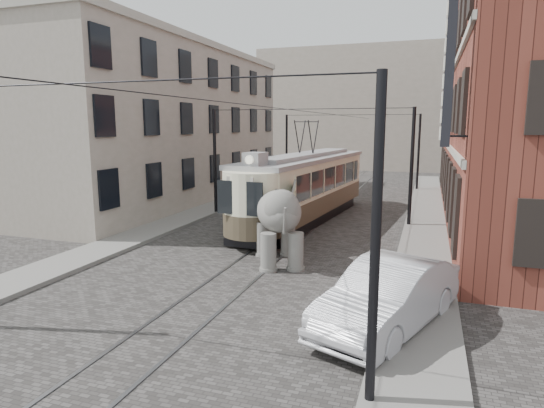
% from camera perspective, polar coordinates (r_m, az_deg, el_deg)
% --- Properties ---
extents(ground, '(120.00, 120.00, 0.00)m').
position_cam_1_polar(ground, '(19.55, 0.28, -5.42)').
color(ground, '#494543').
extents(tram_rails, '(1.54, 80.00, 0.02)m').
position_cam_1_polar(tram_rails, '(19.54, 0.28, -5.39)').
color(tram_rails, slate).
rests_on(tram_rails, ground).
extents(sidewalk_right, '(2.00, 60.00, 0.15)m').
position_cam_1_polar(sidewalk_right, '(18.58, 18.22, -6.48)').
color(sidewalk_right, slate).
rests_on(sidewalk_right, ground).
extents(sidewalk_left, '(2.00, 60.00, 0.15)m').
position_cam_1_polar(sidewalk_left, '(22.40, -15.72, -3.63)').
color(sidewalk_left, slate).
rests_on(sidewalk_left, ground).
extents(brick_building, '(8.00, 26.00, 12.00)m').
position_cam_1_polar(brick_building, '(27.37, 29.87, 10.32)').
color(brick_building, maroon).
rests_on(brick_building, ground).
extents(stucco_building, '(7.00, 24.00, 10.00)m').
position_cam_1_polar(stucco_building, '(32.66, -12.71, 9.29)').
color(stucco_building, gray).
rests_on(stucco_building, ground).
extents(distant_block, '(28.00, 10.00, 14.00)m').
position_cam_1_polar(distant_block, '(58.23, 13.16, 11.32)').
color(distant_block, gray).
rests_on(distant_block, ground).
extents(catenary, '(11.00, 30.20, 6.00)m').
position_cam_1_polar(catenary, '(23.81, 3.67, 4.62)').
color(catenary, black).
rests_on(catenary, ground).
extents(tram, '(4.15, 13.68, 5.34)m').
position_cam_1_polar(tram, '(24.60, 4.24, 4.01)').
color(tram, beige).
rests_on(tram, ground).
extents(elephant, '(4.57, 5.65, 3.04)m').
position_cam_1_polar(elephant, '(17.12, 0.86, -2.37)').
color(elephant, slate).
rests_on(elephant, ground).
extents(parked_car, '(3.58, 5.54, 1.72)m').
position_cam_1_polar(parked_car, '(12.20, 14.24, -10.93)').
color(parked_car, '#B9B8BE').
rests_on(parked_car, ground).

